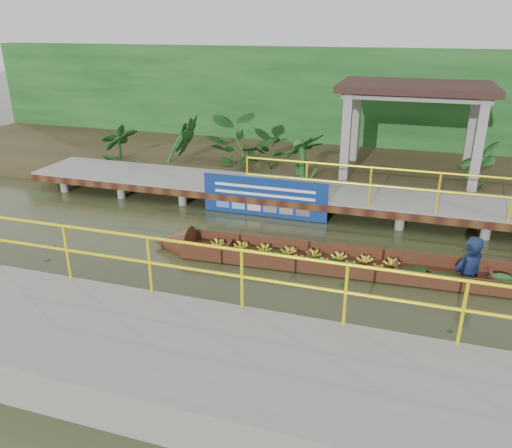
% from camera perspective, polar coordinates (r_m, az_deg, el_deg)
% --- Properties ---
extents(ground, '(80.00, 80.00, 0.00)m').
position_cam_1_polar(ground, '(11.09, -0.29, -3.86)').
color(ground, '#2D3118').
rests_on(ground, ground).
extents(land_strip, '(30.00, 8.00, 0.45)m').
position_cam_1_polar(land_strip, '(17.87, 7.18, 6.88)').
color(land_strip, '#2E2417').
rests_on(land_strip, ground).
extents(far_dock, '(16.00, 2.06, 1.66)m').
position_cam_1_polar(far_dock, '(13.97, 4.12, 3.77)').
color(far_dock, gray).
rests_on(far_dock, ground).
extents(near_dock, '(18.00, 2.40, 1.73)m').
position_cam_1_polar(near_dock, '(7.27, -3.09, -16.61)').
color(near_dock, gray).
rests_on(near_dock, ground).
extents(pavilion, '(4.40, 3.00, 3.00)m').
position_cam_1_polar(pavilion, '(15.92, 17.74, 13.71)').
color(pavilion, gray).
rests_on(pavilion, ground).
extents(foliage_backdrop, '(30.00, 0.80, 4.00)m').
position_cam_1_polar(foliage_backdrop, '(19.94, 8.84, 13.58)').
color(foliage_backdrop, '#123B15').
rests_on(foliage_backdrop, ground).
extents(vendor_boat, '(9.11, 1.31, 2.25)m').
position_cam_1_polar(vendor_boat, '(10.64, 13.09, -3.90)').
color(vendor_boat, '#3C1C10').
rests_on(vendor_boat, ground).
extents(blue_banner, '(3.40, 0.04, 1.06)m').
position_cam_1_polar(blue_banner, '(13.21, 0.93, 3.09)').
color(blue_banner, navy).
rests_on(blue_banner, ground).
extents(tropical_plants, '(14.12, 1.12, 1.40)m').
position_cam_1_polar(tropical_plants, '(15.61, 4.79, 8.27)').
color(tropical_plants, '#123B15').
rests_on(tropical_plants, ground).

